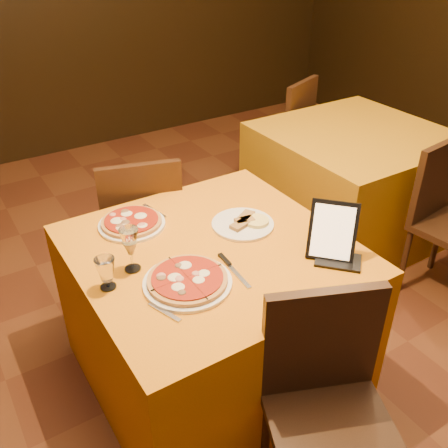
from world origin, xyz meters
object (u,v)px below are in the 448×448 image
side_table (351,184)px  wine_glass (131,249)px  chair_main_near (333,431)px  chair_side_far (277,134)px  main_table (212,315)px  water_glass (106,273)px  pizza_near (187,281)px  chair_main_far (141,224)px  pizza_far (132,223)px  tablet (333,231)px

side_table → wine_glass: wine_glass is taller
chair_main_near → chair_side_far: same height
main_table → water_glass: (-0.46, -0.02, 0.44)m
pizza_near → wine_glass: 0.25m
chair_side_far → chair_main_far: bearing=1.9°
side_table → pizza_far: pizza_far is taller
pizza_near → wine_glass: bearing=124.8°
water_glass → pizza_far: bearing=55.0°
pizza_near → chair_main_far: bearing=77.9°
wine_glass → side_table: bearing=17.8°
side_table → pizza_near: bearing=-155.1°
pizza_far → water_glass: 0.44m
pizza_far → pizza_near: bearing=-88.8°
water_glass → chair_side_far: bearing=37.1°
chair_main_far → side_table: bearing=-169.7°
main_table → chair_main_near: 0.79m
chair_main_far → chair_side_far: same height
main_table → water_glass: size_ratio=8.46×
pizza_far → chair_main_far: bearing=64.3°
main_table → chair_side_far: size_ratio=1.21×
side_table → chair_main_far: 1.49m
pizza_far → wine_glass: size_ratio=1.57×
tablet → chair_side_far: bearing=105.3°
pizza_near → wine_glass: (-0.14, 0.20, 0.08)m
chair_main_far → wine_glass: bearing=81.9°
pizza_near → water_glass: size_ratio=2.60×
chair_main_near → pizza_near: 0.73m
side_table → pizza_near: size_ratio=3.25×
side_table → pizza_far: 1.76m
main_table → chair_main_far: bearing=90.0°
chair_main_near → tablet: bearing=74.4°
chair_side_far → tablet: 2.12m
wine_glass → tablet: 0.80m
pizza_near → water_glass: bearing=151.4°
main_table → wine_glass: (-0.34, 0.04, 0.47)m
pizza_far → water_glass: water_glass is taller
chair_main_far → pizza_near: size_ratio=2.69×
pizza_near → wine_glass: size_ratio=1.78×
wine_glass → chair_main_far: bearing=65.5°
chair_main_near → wine_glass: bearing=135.1°
chair_side_far → tablet: (-1.10, -1.76, 0.41)m
chair_main_near → chair_main_far: same height
side_table → wine_glass: (-1.82, -0.58, 0.47)m
side_table → tablet: 1.52m
chair_main_far → pizza_near: bearing=94.3°
chair_side_far → side_table: bearing=67.6°
chair_main_far → tablet: size_ratio=3.73×
chair_main_far → water_glass: size_ratio=7.00×
pizza_far → main_table: bearing=-57.8°
tablet → water_glass: bearing=-151.6°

